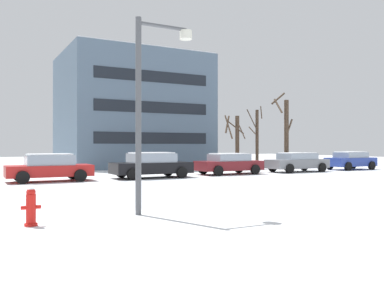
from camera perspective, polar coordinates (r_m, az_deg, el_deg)
The scene contains 11 objects.
fire_hydrant at distance 10.42m, azimuth -21.35°, elevation -8.00°, with size 0.44×0.30×0.92m.
street_lamp at distance 11.45m, azimuth -5.94°, elevation 6.91°, with size 1.71×0.36×5.35m.
parked_car_red at distance 22.69m, azimuth -19.09°, elevation -3.07°, with size 4.26×2.03×1.44m.
parked_car_black at distance 23.92m, azimuth -5.62°, elevation -2.89°, with size 4.57×2.12×1.48m.
parked_car_maroon at distance 26.88m, azimuth 5.14°, elevation -2.68°, with size 4.33×2.08×1.37m.
parked_car_gray at distance 30.12m, azimuth 14.34°, elevation -2.40°, with size 4.58×1.99×1.37m.
parked_car_blue at distance 34.24m, azimuth 21.07°, elevation -2.11°, with size 3.99×2.00×1.40m.
tree_far_left at distance 30.14m, azimuth 6.10°, elevation 0.50°, with size 1.67×2.00×4.10m.
tree_far_mid at distance 31.79m, azimuth 12.82°, elevation 1.65°, with size 1.57×1.49×5.98m.
tree_far_right at distance 31.39m, azimuth 8.95°, elevation 0.74°, with size 1.17×1.17×4.81m.
building_far_right at distance 37.74m, azimuth -8.29°, elevation 4.50°, with size 12.06×9.98×9.93m.
Camera 1 is at (1.00, -12.27, 1.88)m, focal length 38.62 mm.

